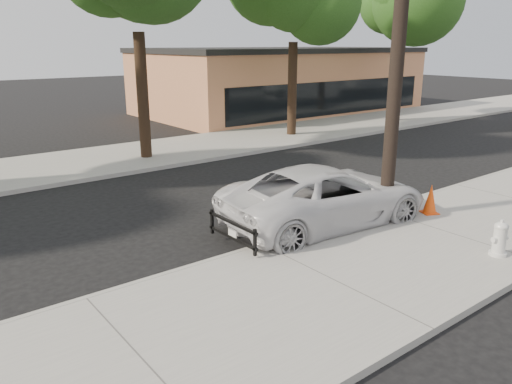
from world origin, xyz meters
TOP-DOWN VIEW (x-y plane):
  - ground at (0.00, 0.00)m, footprint 120.00×120.00m
  - near_sidewalk at (0.00, -4.30)m, footprint 90.00×4.40m
  - far_sidewalk at (0.00, 8.50)m, footprint 90.00×5.00m
  - curb_near at (0.00, -2.10)m, footprint 90.00×0.12m
  - building_main at (16.00, 16.00)m, footprint 18.00×10.00m
  - utility_pole at (3.60, -2.70)m, footprint 1.40×0.34m
  - tree_d at (10.20, 7.95)m, footprint 4.50×4.35m
  - tree_e at (18.21, 7.74)m, footprint 4.80×4.65m
  - police_cruiser at (2.33, -1.79)m, footprint 5.78×3.12m
  - fire_hydrant at (3.61, -5.67)m, footprint 0.40×0.36m
  - traffic_cone at (4.87, -3.16)m, footprint 0.53×0.53m

SIDE VIEW (x-z plane):
  - ground at x=0.00m, z-range 0.00..0.00m
  - near_sidewalk at x=0.00m, z-range 0.00..0.15m
  - far_sidewalk at x=0.00m, z-range 0.00..0.15m
  - curb_near at x=0.00m, z-range -0.01..0.15m
  - fire_hydrant at x=3.61m, z-range 0.14..0.89m
  - traffic_cone at x=4.87m, z-range 0.14..0.92m
  - police_cruiser at x=2.33m, z-range 0.00..1.54m
  - building_main at x=16.00m, z-range 0.00..4.00m
  - utility_pole at x=3.60m, z-range 0.20..9.20m
  - tree_d at x=10.20m, z-range 1.99..10.74m
  - tree_e at x=18.21m, z-range 2.07..11.32m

